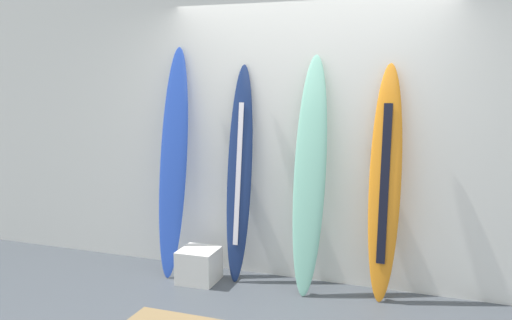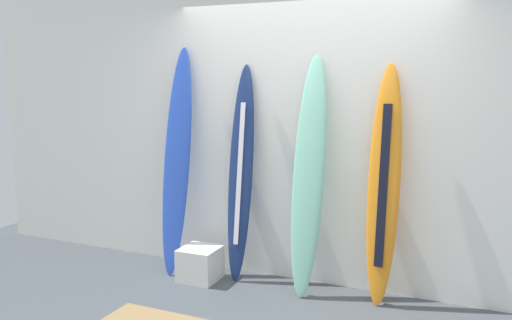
% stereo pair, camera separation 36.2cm
% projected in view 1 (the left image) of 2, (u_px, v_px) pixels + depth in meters
% --- Properties ---
extents(wall_back, '(7.20, 0.20, 2.80)m').
position_uv_depth(wall_back, '(309.00, 127.00, 4.94)').
color(wall_back, white).
rests_on(wall_back, ground).
extents(surfboard_cobalt, '(0.29, 0.44, 2.13)m').
position_uv_depth(surfboard_cobalt, '(173.00, 164.00, 5.08)').
color(surfboard_cobalt, blue).
rests_on(surfboard_cobalt, ground).
extents(surfboard_navy, '(0.24, 0.32, 1.97)m').
position_uv_depth(surfboard_navy, '(239.00, 174.00, 4.94)').
color(surfboard_navy, navy).
rests_on(surfboard_navy, ground).
extents(surfboard_seafoam, '(0.28, 0.41, 2.05)m').
position_uv_depth(surfboard_seafoam, '(310.00, 177.00, 4.65)').
color(surfboard_seafoam, '#80C6AC').
rests_on(surfboard_seafoam, ground).
extents(surfboard_sunset, '(0.26, 0.30, 1.97)m').
position_uv_depth(surfboard_sunset, '(385.00, 185.00, 4.49)').
color(surfboard_sunset, orange).
rests_on(surfboard_sunset, ground).
extents(display_block_left, '(0.35, 0.35, 0.30)m').
position_uv_depth(display_block_left, '(199.00, 265.00, 4.98)').
color(display_block_left, white).
rests_on(display_block_left, ground).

